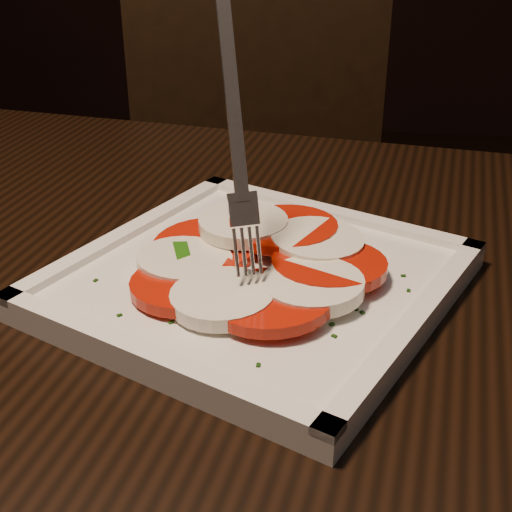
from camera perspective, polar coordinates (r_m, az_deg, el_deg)
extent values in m
cube|color=black|center=(0.51, 6.68, -7.63)|extent=(1.30, 0.96, 0.04)
cylinder|color=black|center=(1.17, -18.71, -8.75)|extent=(0.06, 0.06, 0.71)
cube|color=black|center=(1.14, 0.46, -2.38)|extent=(0.49, 0.49, 0.04)
cube|color=black|center=(1.21, 0.07, 12.49)|extent=(0.42, 0.11, 0.46)
cylinder|color=black|center=(1.15, -8.59, -17.76)|extent=(0.04, 0.04, 0.41)
cylinder|color=black|center=(1.17, 10.13, -17.18)|extent=(0.04, 0.04, 0.41)
cylinder|color=black|center=(1.43, -7.23, -7.38)|extent=(0.04, 0.04, 0.41)
cylinder|color=black|center=(1.44, 7.32, -7.05)|extent=(0.04, 0.04, 0.41)
cube|color=white|center=(0.53, 0.00, -2.15)|extent=(0.35, 0.35, 0.01)
cylinder|color=#B81104|center=(0.56, -4.01, 0.75)|extent=(0.08, 0.08, 0.01)
cylinder|color=white|center=(0.53, -5.72, -0.51)|extent=(0.07, 0.07, 0.01)
cylinder|color=#B81104|center=(0.50, -5.34, -2.24)|extent=(0.08, 0.08, 0.01)
cylinder|color=white|center=(0.48, -2.70, -3.37)|extent=(0.07, 0.07, 0.01)
cylinder|color=#B81104|center=(0.48, 1.22, -3.61)|extent=(0.08, 0.08, 0.01)
cylinder|color=white|center=(0.49, 4.56, -2.40)|extent=(0.07, 0.07, 0.01)
cylinder|color=#B81104|center=(0.52, 5.87, -0.71)|extent=(0.08, 0.08, 0.01)
cylinder|color=white|center=(0.54, 4.92, 1.12)|extent=(0.07, 0.07, 0.01)
cylinder|color=#B81104|center=(0.56, 2.30, 2.17)|extent=(0.08, 0.08, 0.01)
cylinder|color=white|center=(0.56, -1.02, 2.55)|extent=(0.07, 0.07, 0.01)
cube|color=#215D0F|center=(0.55, 4.16, 1.42)|extent=(0.03, 0.03, 0.00)
cube|color=#215D0F|center=(0.50, 6.36, -1.61)|extent=(0.03, 0.02, 0.00)
cube|color=#215D0F|center=(0.56, -0.81, 1.92)|extent=(0.04, 0.03, 0.00)
cube|color=#215D0F|center=(0.57, 3.78, 2.17)|extent=(0.03, 0.02, 0.00)
cube|color=#215D0F|center=(0.54, 6.69, 0.41)|extent=(0.01, 0.04, 0.01)
cube|color=#215D0F|center=(0.53, -5.85, 0.08)|extent=(0.02, 0.04, 0.00)
cube|color=#113309|center=(0.53, -12.71, -1.92)|extent=(0.00, 0.00, 0.00)
cube|color=#113309|center=(0.47, -6.81, -5.29)|extent=(0.00, 0.00, 0.00)
cube|color=#113309|center=(0.48, -10.86, -4.68)|extent=(0.00, 0.00, 0.00)
cube|color=#113309|center=(0.43, 0.19, -8.72)|extent=(0.00, 0.00, 0.00)
cube|color=#113309|center=(0.61, 3.34, 2.92)|extent=(0.00, 0.00, 0.00)
cube|color=#113309|center=(0.62, 4.41, 3.19)|extent=(0.00, 0.00, 0.00)
cube|color=#113309|center=(0.62, -0.21, 3.25)|extent=(0.00, 0.00, 0.00)
cube|color=#113309|center=(0.51, 9.01, -2.79)|extent=(0.00, 0.00, 0.00)
cube|color=#113309|center=(0.60, 6.79, 2.34)|extent=(0.00, 0.00, 0.00)
cube|color=#113309|center=(0.47, 6.08, -5.46)|extent=(0.00, 0.00, 0.00)
cube|color=#113309|center=(0.53, -9.44, -1.60)|extent=(0.00, 0.00, 0.00)
cube|color=#113309|center=(0.61, -4.15, 2.77)|extent=(0.00, 0.00, 0.00)
cube|color=#113309|center=(0.60, 6.30, 2.38)|extent=(0.00, 0.00, 0.00)
cube|color=#113309|center=(0.49, 7.97, -4.22)|extent=(0.00, 0.00, 0.00)
cube|color=#113309|center=(0.61, -0.10, 2.86)|extent=(0.00, 0.00, 0.00)
cube|color=#113309|center=(0.48, 8.50, -4.50)|extent=(0.00, 0.00, 0.00)
cube|color=#113309|center=(0.62, -1.59, 3.58)|extent=(0.00, 0.00, 0.00)
cube|color=#113309|center=(0.60, 6.29, 2.40)|extent=(0.00, 0.00, 0.00)
cube|color=#113309|center=(0.54, -8.92, -0.76)|extent=(0.00, 0.00, 0.00)
cube|color=#113309|center=(0.55, 8.93, -0.21)|extent=(0.00, 0.00, 0.00)
cube|color=#113309|center=(0.46, 6.27, -6.39)|extent=(0.00, 0.00, 0.00)
cube|color=#113309|center=(0.51, 12.11, -2.72)|extent=(0.00, 0.00, 0.00)
cube|color=#113309|center=(0.53, 11.70, -1.56)|extent=(0.00, 0.00, 0.00)
cube|color=#113309|center=(0.57, -6.80, 0.81)|extent=(0.00, 0.00, 0.00)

